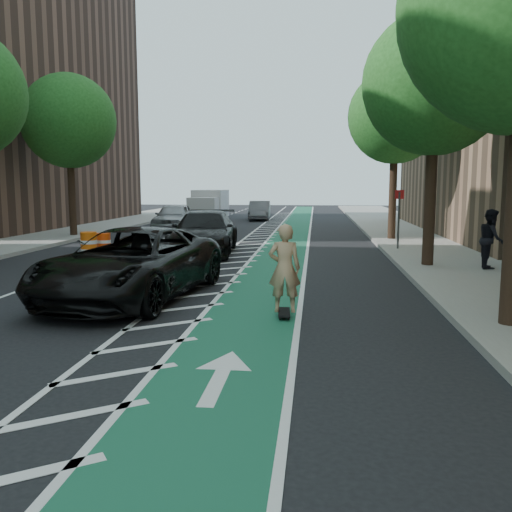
# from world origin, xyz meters

# --- Properties ---
(ground) EXTENTS (120.00, 120.00, 0.00)m
(ground) POSITION_xyz_m (0.00, 0.00, 0.00)
(ground) COLOR black
(ground) RESTS_ON ground
(bike_lane) EXTENTS (2.00, 90.00, 0.01)m
(bike_lane) POSITION_xyz_m (3.00, 10.00, 0.01)
(bike_lane) COLOR #1C6246
(bike_lane) RESTS_ON ground
(buffer_strip) EXTENTS (1.40, 90.00, 0.01)m
(buffer_strip) POSITION_xyz_m (1.50, 10.00, 0.01)
(buffer_strip) COLOR silver
(buffer_strip) RESTS_ON ground
(sidewalk_right) EXTENTS (5.00, 90.00, 0.15)m
(sidewalk_right) POSITION_xyz_m (9.50, 10.00, 0.07)
(sidewalk_right) COLOR gray
(sidewalk_right) RESTS_ON ground
(curb_right) EXTENTS (0.12, 90.00, 0.16)m
(curb_right) POSITION_xyz_m (7.05, 10.00, 0.08)
(curb_right) COLOR gray
(curb_right) RESTS_ON ground
(curb_left) EXTENTS (0.12, 90.00, 0.16)m
(curb_left) POSITION_xyz_m (-7.05, 10.00, 0.08)
(curb_left) COLOR gray
(curb_left) RESTS_ON ground
(tree_r_c) EXTENTS (4.20, 4.20, 7.90)m
(tree_r_c) POSITION_xyz_m (7.90, 8.00, 5.77)
(tree_r_c) COLOR #382619
(tree_r_c) RESTS_ON ground
(tree_r_d) EXTENTS (4.20, 4.20, 7.90)m
(tree_r_d) POSITION_xyz_m (7.90, 16.00, 5.77)
(tree_r_d) COLOR #382619
(tree_r_d) RESTS_ON ground
(tree_l_d) EXTENTS (4.20, 4.20, 7.90)m
(tree_l_d) POSITION_xyz_m (-7.90, 16.00, 5.77)
(tree_l_d) COLOR #382619
(tree_l_d) RESTS_ON ground
(sign_post) EXTENTS (0.35, 0.08, 2.47)m
(sign_post) POSITION_xyz_m (7.60, 12.00, 1.35)
(sign_post) COLOR #4C4C4C
(sign_post) RESTS_ON ground
(skateboard) EXTENTS (0.29, 0.85, 0.11)m
(skateboard) POSITION_xyz_m (3.70, 0.88, 0.09)
(skateboard) COLOR black
(skateboard) RESTS_ON ground
(skateboarder) EXTENTS (0.69, 0.47, 1.81)m
(skateboarder) POSITION_xyz_m (3.70, 0.88, 1.02)
(skateboarder) COLOR tan
(skateboarder) RESTS_ON skateboard
(suv_near) EXTENTS (3.57, 6.36, 1.68)m
(suv_near) POSITION_xyz_m (0.00, 2.31, 0.84)
(suv_near) COLOR black
(suv_near) RESTS_ON ground
(suv_far) EXTENTS (2.74, 5.88, 1.66)m
(suv_far) POSITION_xyz_m (0.00, 10.75, 0.83)
(suv_far) COLOR black
(suv_far) RESTS_ON ground
(car_silver) EXTENTS (2.11, 4.83, 1.62)m
(car_silver) POSITION_xyz_m (-3.81, 20.55, 0.81)
(car_silver) COLOR #999A9E
(car_silver) RESTS_ON ground
(car_grey) EXTENTS (1.75, 4.42, 1.43)m
(car_grey) POSITION_xyz_m (0.10, 30.79, 0.72)
(car_grey) COLOR slate
(car_grey) RESTS_ON ground
(pedestrian) EXTENTS (0.84, 0.99, 1.82)m
(pedestrian) POSITION_xyz_m (9.63, 7.07, 1.06)
(pedestrian) COLOR black
(pedestrian) RESTS_ON sidewalk_right
(box_truck) EXTENTS (2.54, 5.38, 2.21)m
(box_truck) POSITION_xyz_m (-4.38, 33.72, 1.02)
(box_truck) COLOR silver
(box_truck) RESTS_ON ground
(barrel_a) EXTENTS (0.73, 0.73, 1.00)m
(barrel_a) POSITION_xyz_m (-3.80, 8.62, 0.47)
(barrel_a) COLOR #ED5E0C
(barrel_a) RESTS_ON ground
(barrel_b) EXTENTS (0.65, 0.65, 0.89)m
(barrel_b) POSITION_xyz_m (-3.60, 9.50, 0.42)
(barrel_b) COLOR #EF440C
(barrel_b) RESTS_ON ground
(barrel_c) EXTENTS (0.61, 0.61, 0.83)m
(barrel_c) POSITION_xyz_m (-2.40, 18.99, 0.39)
(barrel_c) COLOR #D64A0B
(barrel_c) RESTS_ON ground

